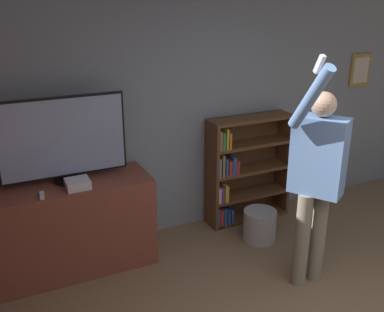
{
  "coord_description": "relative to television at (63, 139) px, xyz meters",
  "views": [
    {
      "loc": [
        -2.12,
        -1.29,
        2.47
      ],
      "look_at": [
        -0.62,
        1.87,
        1.2
      ],
      "focal_mm": 42.0,
      "sensor_mm": 36.0,
      "label": 1
    }
  ],
  "objects": [
    {
      "name": "wall_back",
      "position": [
        1.55,
        0.31,
        0.08
      ],
      "size": [
        6.76,
        0.09,
        2.7
      ],
      "color": "gray",
      "rests_on": "ground_plane"
    },
    {
      "name": "tv_ledge",
      "position": [
        0.0,
        -0.04,
        -0.84
      ],
      "size": [
        1.47,
        0.56,
        0.87
      ],
      "color": "brown",
      "rests_on": "ground_plane"
    },
    {
      "name": "television",
      "position": [
        0.0,
        0.0,
        0.0
      ],
      "size": [
        1.11,
        0.22,
        0.78
      ],
      "color": "black",
      "rests_on": "tv_ledge"
    },
    {
      "name": "game_console",
      "position": [
        0.06,
        -0.18,
        -0.36
      ],
      "size": [
        0.2,
        0.19,
        0.08
      ],
      "color": "white",
      "rests_on": "tv_ledge"
    },
    {
      "name": "remote_loose",
      "position": [
        -0.25,
        -0.23,
        -0.39
      ],
      "size": [
        0.05,
        0.14,
        0.02
      ],
      "color": "white",
      "rests_on": "tv_ledge"
    },
    {
      "name": "bookshelf",
      "position": [
        1.93,
        0.13,
        -0.68
      ],
      "size": [
        0.98,
        0.28,
        1.21
      ],
      "color": "brown",
      "rests_on": "ground_plane"
    },
    {
      "name": "person",
      "position": [
        1.85,
        -1.16,
        -0.21
      ],
      "size": [
        0.57,
        0.57,
        2.07
      ],
      "rotation": [
        0.0,
        0.0,
        -1.01
      ],
      "color": "gray",
      "rests_on": "ground_plane"
    },
    {
      "name": "waste_bin",
      "position": [
        1.86,
        -0.36,
        -1.11
      ],
      "size": [
        0.34,
        0.34,
        0.33
      ],
      "color": "#B7B7BC",
      "rests_on": "ground_plane"
    }
  ]
}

